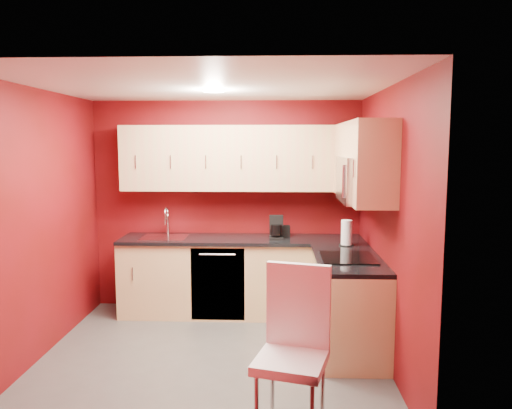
# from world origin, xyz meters

# --- Properties ---
(floor) EXTENTS (3.20, 3.20, 0.00)m
(floor) POSITION_xyz_m (0.00, 0.00, 0.00)
(floor) COLOR #484644
(floor) RESTS_ON ground
(ceiling) EXTENTS (3.20, 3.20, 0.00)m
(ceiling) POSITION_xyz_m (0.00, 0.00, 2.50)
(ceiling) COLOR white
(ceiling) RESTS_ON wall_back
(wall_back) EXTENTS (3.20, 0.00, 3.20)m
(wall_back) POSITION_xyz_m (0.00, 1.50, 1.25)
(wall_back) COLOR maroon
(wall_back) RESTS_ON floor
(wall_front) EXTENTS (3.20, 0.00, 3.20)m
(wall_front) POSITION_xyz_m (0.00, -1.50, 1.25)
(wall_front) COLOR maroon
(wall_front) RESTS_ON floor
(wall_left) EXTENTS (0.00, 3.00, 3.00)m
(wall_left) POSITION_xyz_m (-1.60, 0.00, 1.25)
(wall_left) COLOR maroon
(wall_left) RESTS_ON floor
(wall_right) EXTENTS (0.00, 3.00, 3.00)m
(wall_right) POSITION_xyz_m (1.60, 0.00, 1.25)
(wall_right) COLOR maroon
(wall_right) RESTS_ON floor
(base_cabinets_back) EXTENTS (2.80, 0.60, 0.87)m
(base_cabinets_back) POSITION_xyz_m (0.20, 1.20, 0.43)
(base_cabinets_back) COLOR #DCBA7E
(base_cabinets_back) RESTS_ON floor
(base_cabinets_right) EXTENTS (0.60, 1.30, 0.87)m
(base_cabinets_right) POSITION_xyz_m (1.30, 0.25, 0.43)
(base_cabinets_right) COLOR #DCBA7E
(base_cabinets_right) RESTS_ON floor
(countertop_back) EXTENTS (2.80, 0.63, 0.04)m
(countertop_back) POSITION_xyz_m (0.20, 1.19, 0.89)
(countertop_back) COLOR black
(countertop_back) RESTS_ON base_cabinets_back
(countertop_right) EXTENTS (0.63, 1.27, 0.04)m
(countertop_right) POSITION_xyz_m (1.29, 0.23, 0.89)
(countertop_right) COLOR black
(countertop_right) RESTS_ON base_cabinets_right
(upper_cabinets_back) EXTENTS (2.80, 0.35, 0.75)m
(upper_cabinets_back) POSITION_xyz_m (0.20, 1.32, 1.83)
(upper_cabinets_back) COLOR tan
(upper_cabinets_back) RESTS_ON wall_back
(upper_cabinets_right) EXTENTS (0.35, 1.55, 0.75)m
(upper_cabinets_right) POSITION_xyz_m (1.42, 0.44, 1.89)
(upper_cabinets_right) COLOR tan
(upper_cabinets_right) RESTS_ON wall_right
(microwave) EXTENTS (0.42, 0.76, 0.42)m
(microwave) POSITION_xyz_m (1.39, 0.20, 1.66)
(microwave) COLOR silver
(microwave) RESTS_ON upper_cabinets_right
(cooktop) EXTENTS (0.50, 0.55, 0.01)m
(cooktop) POSITION_xyz_m (1.28, 0.20, 0.92)
(cooktop) COLOR black
(cooktop) RESTS_ON countertop_right
(sink) EXTENTS (0.52, 0.42, 0.35)m
(sink) POSITION_xyz_m (-0.70, 1.20, 0.94)
(sink) COLOR silver
(sink) RESTS_ON countertop_back
(dishwasher_front) EXTENTS (0.60, 0.02, 0.82)m
(dishwasher_front) POSITION_xyz_m (-0.05, 0.91, 0.43)
(dishwasher_front) COLOR black
(dishwasher_front) RESTS_ON base_cabinets_back
(downlight) EXTENTS (0.20, 0.20, 0.01)m
(downlight) POSITION_xyz_m (0.00, 0.30, 2.48)
(downlight) COLOR white
(downlight) RESTS_ON ceiling
(coffee_maker) EXTENTS (0.16, 0.21, 0.26)m
(coffee_maker) POSITION_xyz_m (0.60, 1.14, 1.04)
(coffee_maker) COLOR black
(coffee_maker) RESTS_ON countertop_back
(napkin_holder) EXTENTS (0.12, 0.12, 0.13)m
(napkin_holder) POSITION_xyz_m (0.70, 1.32, 0.97)
(napkin_holder) COLOR black
(napkin_holder) RESTS_ON countertop_back
(paper_towel) EXTENTS (0.19, 0.19, 0.27)m
(paper_towel) POSITION_xyz_m (1.35, 0.80, 1.05)
(paper_towel) COLOR silver
(paper_towel) RESTS_ON countertop_right
(dining_chair) EXTENTS (0.57, 0.59, 1.15)m
(dining_chair) POSITION_xyz_m (0.70, -1.20, 0.57)
(dining_chair) COLOR white
(dining_chair) RESTS_ON floor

